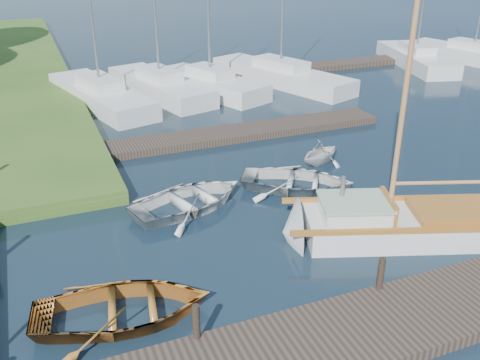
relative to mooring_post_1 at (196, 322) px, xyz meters
name	(u,v)px	position (x,y,z in m)	size (l,w,h in m)	color
ground	(240,215)	(3.00, 5.00, -0.70)	(160.00, 160.00, 0.00)	black
near_dock	(347,336)	(3.00, -1.00, -0.55)	(18.00, 2.20, 0.30)	black
far_dock	(226,135)	(5.00, 11.50, -0.55)	(14.00, 1.60, 0.30)	black
pontoon	(292,69)	(13.00, 21.00, -0.55)	(30.00, 1.60, 0.30)	black
mooring_post_1	(196,322)	(0.00, 0.00, 0.00)	(0.16, 0.16, 0.80)	black
mooring_post_2	(381,273)	(4.50, 0.00, 0.00)	(0.16, 0.16, 0.80)	black
sailboat	(400,226)	(6.73, 2.13, -0.36)	(7.39, 4.24, 9.83)	silver
dinghy	(123,304)	(-1.23, 1.51, -0.29)	(2.82, 3.95, 0.82)	#945C1A
tender_a	(189,197)	(1.72, 6.04, -0.30)	(2.73, 3.82, 0.79)	silver
tender_c	(297,178)	(5.49, 6.01, -0.31)	(2.68, 3.75, 0.78)	silver
tender_d	(321,150)	(7.38, 7.70, -0.19)	(1.66, 1.92, 1.01)	silver
marina_boat_0	(100,93)	(0.92, 18.41, -0.13)	(4.34, 8.77, 10.72)	silver
marina_boat_1	(160,84)	(4.11, 18.99, -0.13)	(4.16, 8.22, 11.07)	silver
marina_boat_2	(210,82)	(6.73, 18.40, -0.13)	(4.72, 7.43, 10.64)	silver
marina_boat_3	(281,74)	(11.07, 18.67, -0.13)	(5.30, 9.55, 11.26)	silver
marina_boat_6	(416,57)	(21.13, 19.40, -0.14)	(4.17, 8.36, 9.38)	silver
marina_boat_7	(473,54)	(25.27, 18.74, -0.13)	(4.51, 9.29, 11.76)	silver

